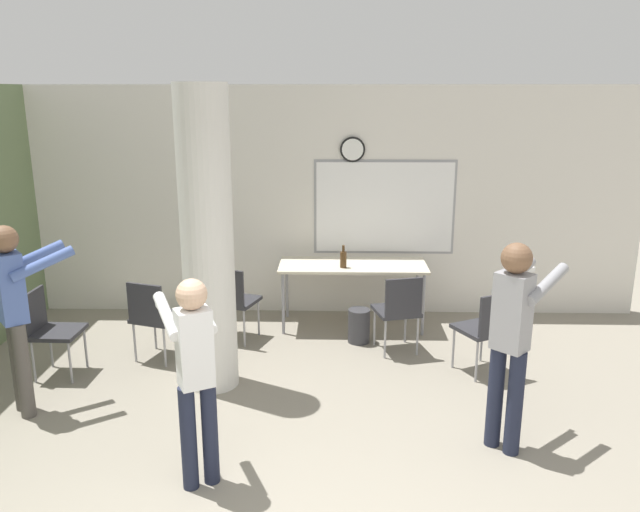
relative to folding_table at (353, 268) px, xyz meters
name	(u,v)px	position (x,y,z in m)	size (l,w,h in m)	color
wall_back	(315,202)	(-0.45, 0.56, 0.69)	(8.00, 0.15, 2.80)	silver
support_pillar	(207,242)	(-1.37, -1.57, 0.69)	(0.48, 0.48, 2.80)	silver
folding_table	(353,268)	(0.00, 0.00, 0.00)	(1.72, 0.68, 0.77)	beige
bottle_on_table	(343,259)	(-0.11, -0.15, 0.15)	(0.08, 0.08, 0.26)	#4C3319
waste_bin	(359,326)	(0.06, -0.50, -0.52)	(0.24, 0.24, 0.38)	#38383D
chair_near_pillar	(154,314)	(-2.07, -1.05, -0.20)	(0.56, 0.56, 0.87)	#2D2D33
chair_table_left	(233,298)	(-1.33, -0.51, -0.20)	(0.56, 0.56, 0.87)	#2D2D33
chair_by_left_wall	(50,326)	(-2.98, -1.41, -0.20)	(0.45, 0.45, 0.87)	#2D2D33
chair_mid_room	(486,326)	(1.27, -1.30, -0.20)	(0.59, 0.59, 0.87)	#2D2D33
chair_table_right	(399,308)	(0.47, -0.79, -0.20)	(0.54, 0.54, 0.87)	#2D2D33
person_watching_back	(16,305)	(-2.89, -2.15, 0.27)	(0.66, 0.62, 1.67)	#514C47
person_playing_front	(195,367)	(-1.17, -3.13, 0.19)	(0.52, 0.62, 1.53)	#1E2338
person_playing_side	(512,331)	(1.13, -2.62, 0.27)	(0.64, 0.65, 1.67)	#1E2338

